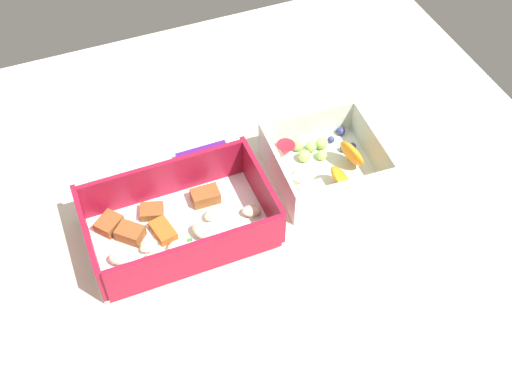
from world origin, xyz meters
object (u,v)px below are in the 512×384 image
(pasta_container, at_px, (178,225))
(fruit_bowl, at_px, (325,164))
(candy_bar, at_px, (203,156))
(paper_cup_liner, at_px, (376,118))

(pasta_container, relative_size, fruit_bowl, 1.51)
(pasta_container, relative_size, candy_bar, 3.14)
(candy_bar, height_order, paper_cup_liner, paper_cup_liner)
(candy_bar, bearing_deg, pasta_container, -121.89)
(pasta_container, height_order, paper_cup_liner, pasta_container)
(candy_bar, relative_size, paper_cup_liner, 2.05)
(paper_cup_liner, bearing_deg, candy_bar, 173.94)
(pasta_container, height_order, fruit_bowl, pasta_container)
(fruit_bowl, distance_m, candy_bar, 0.16)
(pasta_container, xyz_separation_m, paper_cup_liner, (0.31, 0.08, -0.01))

